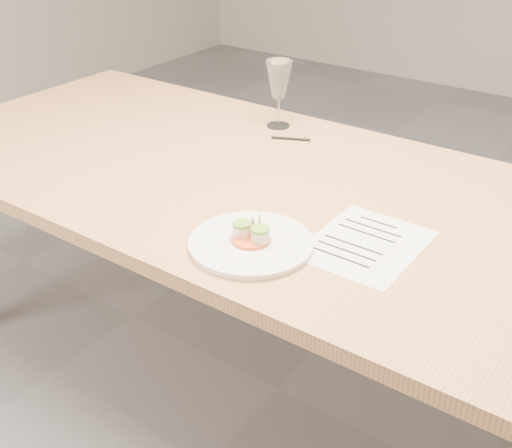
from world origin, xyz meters
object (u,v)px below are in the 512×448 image
Objects in this scene: dining_table at (282,206)px; wine_glass_0 at (279,81)px; recipe_sheet at (366,244)px; ballpoint_pen at (291,139)px; dinner_plate at (251,242)px.

wine_glass_0 is at bearing 125.27° from dining_table.
wine_glass_0 reaches higher than recipe_sheet.
wine_glass_0 is at bearing 139.37° from recipe_sheet.
dinner_plate is at bearing -90.09° from ballpoint_pen.
dinner_plate is 1.31× the size of wine_glass_0.
ballpoint_pen is at bearing -37.39° from wine_glass_0.
dining_table is 7.96× the size of recipe_sheet.
ballpoint_pen is (-0.27, 0.59, -0.01)m from dinner_plate.
dining_table is 0.34m from dinner_plate.
recipe_sheet is 0.79m from wine_glass_0.
recipe_sheet is 1.38× the size of wine_glass_0.
recipe_sheet is (0.21, 0.16, -0.01)m from dinner_plate.
wine_glass_0 is at bearing 119.22° from dinner_plate.
dinner_plate is at bearing -60.78° from wine_glass_0.
recipe_sheet is at bearing -41.15° from wine_glass_0.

